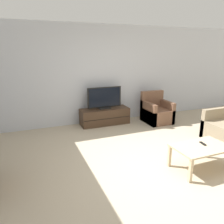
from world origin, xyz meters
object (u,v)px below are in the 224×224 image
at_px(tv_stand, 105,116).
at_px(remote, 203,144).
at_px(tv, 105,99).
at_px(armchair, 156,112).
at_px(coffee_table, 201,149).

xyz_separation_m(tv_stand, remote, (0.79, -2.85, 0.21)).
xyz_separation_m(tv, armchair, (1.45, -0.38, -0.45)).
relative_size(coffee_table, remote, 6.29).
distance_m(tv_stand, tv, 0.51).
bearing_deg(remote, coffee_table, -135.57).
height_order(coffee_table, remote, remote).
relative_size(tv_stand, remote, 8.77).
bearing_deg(coffee_table, armchair, 73.52).
bearing_deg(coffee_table, tv_stand, 103.62).
relative_size(tv_stand, tv, 1.40).
xyz_separation_m(armchair, remote, (-0.67, -2.47, 0.15)).
bearing_deg(tv, remote, -74.57).
distance_m(tv_stand, coffee_table, 3.00).
distance_m(tv, armchair, 1.57).
xyz_separation_m(tv_stand, coffee_table, (0.70, -2.91, 0.15)).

